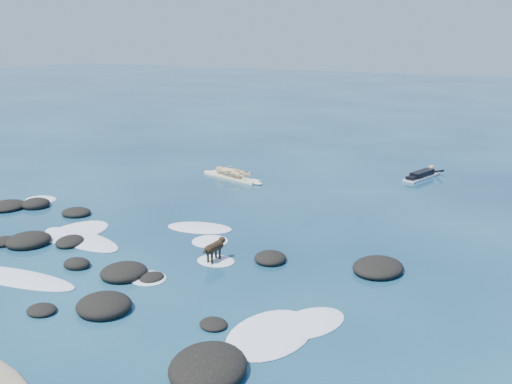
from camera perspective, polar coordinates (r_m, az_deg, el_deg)
The scene contains 6 objects.
ground at distance 17.39m, azimuth -11.57°, elevation -5.25°, with size 160.00×160.00×0.00m, color #0A2642.
reef_rocks at distance 16.13m, azimuth -14.81°, elevation -6.77°, with size 14.97×7.96×0.51m.
breaking_foam at distance 16.42m, azimuth -11.98°, elevation -6.50°, with size 14.27×7.05×0.12m.
standing_surfer_rig at distance 24.63m, azimuth -2.43°, elevation 3.12°, with size 3.44×1.30×1.98m.
paddling_surfer_rig at distance 25.88m, azimuth 16.31°, elevation 1.68°, with size 1.41×2.57×0.45m.
dog at distance 15.74m, azimuth -4.13°, elevation -5.51°, with size 0.31×1.04×0.66m.
Camera 1 is at (10.47, -12.49, 6.09)m, focal length 40.00 mm.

